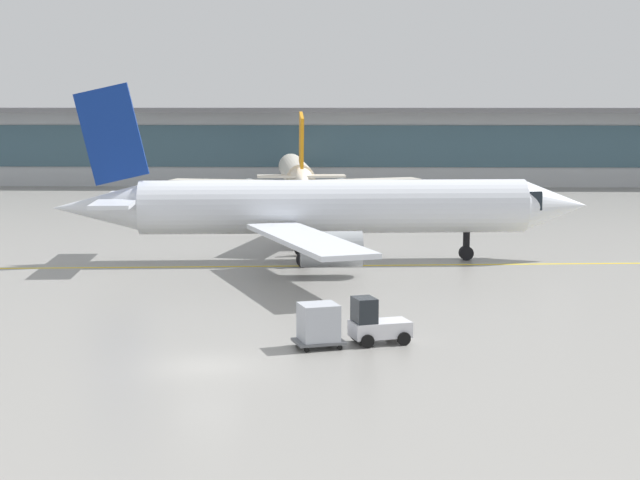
% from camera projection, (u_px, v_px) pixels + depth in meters
% --- Properties ---
extents(ground_plane, '(400.00, 400.00, 0.00)m').
position_uv_depth(ground_plane, '(207.00, 367.00, 42.52)').
color(ground_plane, gray).
extents(taxiway_centreline_stripe, '(109.70, 8.85, 0.01)m').
position_uv_depth(taxiway_centreline_stripe, '(333.00, 266.00, 68.00)').
color(taxiway_centreline_stripe, yellow).
rests_on(taxiway_centreline_stripe, ground_plane).
extents(terminal_concourse, '(227.30, 11.00, 9.60)m').
position_uv_depth(terminal_concourse, '(302.00, 145.00, 131.09)').
color(terminal_concourse, '#B2B7BC').
rests_on(terminal_concourse, ground_plane).
extents(gate_airplane_1, '(26.53, 28.68, 9.49)m').
position_uv_depth(gate_airplane_1, '(296.00, 173.00, 111.01)').
color(gate_airplane_1, silver).
rests_on(gate_airplane_1, ground_plane).
extents(taxiing_regional_jet, '(35.61, 33.01, 11.79)m').
position_uv_depth(taxiing_regional_jet, '(327.00, 208.00, 69.48)').
color(taxiing_regional_jet, silver).
rests_on(taxiing_regional_jet, ground_plane).
extents(baggage_tug, '(2.91, 2.26, 2.10)m').
position_uv_depth(baggage_tug, '(375.00, 324.00, 46.41)').
color(baggage_tug, silver).
rests_on(baggage_tug, ground_plane).
extents(cargo_dolly_lead, '(2.50, 2.18, 1.94)m').
position_uv_depth(cargo_dolly_lead, '(319.00, 324.00, 45.64)').
color(cargo_dolly_lead, '#595B60').
rests_on(cargo_dolly_lead, ground_plane).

